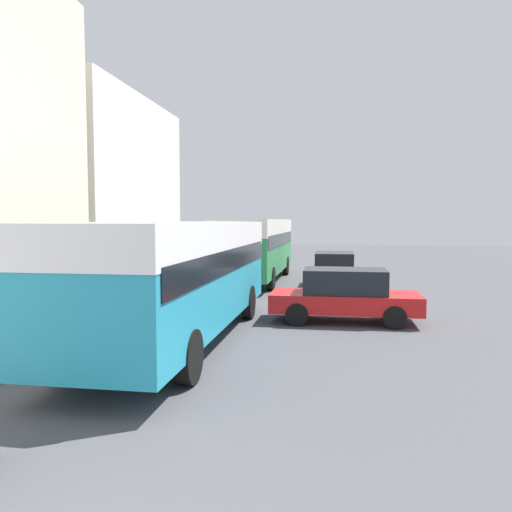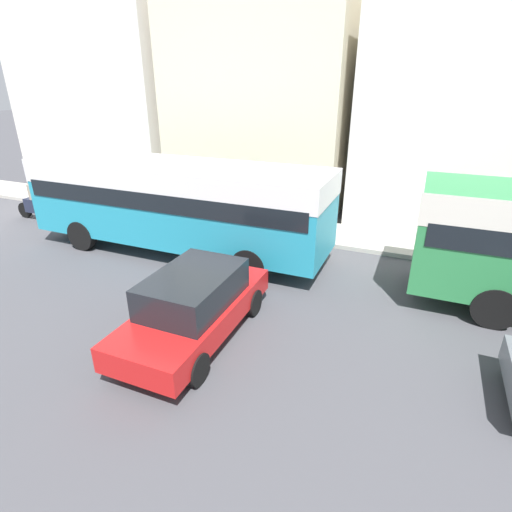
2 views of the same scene
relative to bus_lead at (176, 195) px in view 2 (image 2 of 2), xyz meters
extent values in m
cube|color=#B2ADA3|center=(-3.28, -9.62, -1.82)|extent=(2.20, 120.00, 0.15)
cube|color=silver|center=(-7.51, -8.26, 4.21)|extent=(6.26, 8.26, 12.20)
cube|color=beige|center=(-7.11, 0.21, 3.03)|extent=(5.46, 7.61, 9.84)
cube|color=silver|center=(-7.70, 9.15, 2.22)|extent=(6.64, 9.32, 8.23)
cube|color=teal|center=(0.00, 0.00, -0.19)|extent=(2.58, 9.83, 2.40)
cube|color=white|center=(0.00, 0.00, 0.65)|extent=(2.60, 9.88, 0.72)
cube|color=black|center=(0.00, 0.00, 0.11)|extent=(2.63, 9.44, 0.53)
cylinder|color=black|center=(-1.19, 3.05, -1.39)|extent=(0.28, 1.00, 1.00)
cylinder|color=black|center=(1.19, 3.05, -1.39)|extent=(0.28, 1.00, 1.00)
cylinder|color=black|center=(-1.19, -3.05, -1.39)|extent=(0.28, 1.00, 1.00)
cylinder|color=black|center=(1.19, -3.05, -1.39)|extent=(0.28, 1.00, 1.00)
cylinder|color=black|center=(-1.20, 9.09, -1.39)|extent=(0.28, 1.00, 1.00)
cylinder|color=black|center=(1.07, 9.09, -1.39)|extent=(0.28, 1.00, 1.00)
cube|color=#1E2338|center=(-0.51, -7.04, -1.30)|extent=(0.38, 1.10, 0.55)
cylinder|color=black|center=(-0.51, -6.24, -1.57)|extent=(0.10, 0.64, 0.64)
cylinder|color=black|center=(-0.51, -7.84, -1.57)|extent=(0.12, 0.64, 0.64)
cylinder|color=gray|center=(-0.51, -7.14, -0.72)|extent=(0.36, 0.36, 0.60)
sphere|color=silver|center=(-0.51, -7.14, -0.29)|extent=(0.26, 0.26, 0.26)
cube|color=red|center=(4.03, 3.03, -1.31)|extent=(4.26, 1.74, 0.53)
cube|color=black|center=(4.03, 3.03, -0.70)|extent=(2.34, 1.53, 0.69)
cylinder|color=black|center=(5.35, 3.83, -1.57)|extent=(0.64, 0.22, 0.64)
cylinder|color=black|center=(5.35, 2.23, -1.57)|extent=(0.64, 0.22, 0.64)
cylinder|color=black|center=(2.71, 3.83, -1.57)|extent=(0.64, 0.22, 0.64)
cylinder|color=black|center=(2.71, 2.23, -1.57)|extent=(0.64, 0.22, 0.64)
camera|label=1|loc=(3.78, -11.51, 1.04)|focal=35.00mm
camera|label=2|loc=(10.37, 7.15, 3.32)|focal=28.00mm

